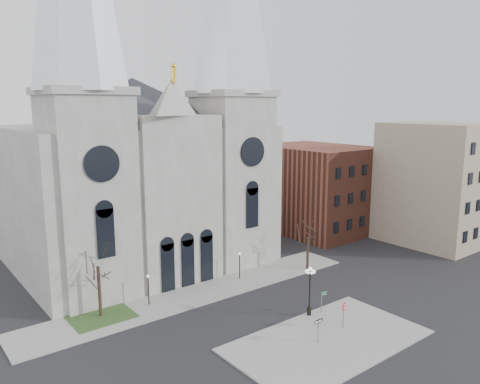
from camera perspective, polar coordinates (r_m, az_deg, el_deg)
ground at (r=45.43m, az=3.05°, el=-16.45°), size 160.00×160.00×0.00m
sidewalk_near at (r=44.18m, az=10.61°, el=-17.36°), size 18.00×10.00×0.14m
sidewalk_far at (r=53.39m, az=-4.91°, el=-12.11°), size 40.00×6.00×0.14m
grass_patch at (r=49.66m, az=-16.59°, el=-14.33°), size 6.00×5.00×0.18m
cathedral at (r=59.60m, az=-11.52°, el=8.31°), size 33.00×26.66×54.00m
bg_building_brick at (r=78.40m, az=9.08°, el=0.46°), size 14.00×18.00×14.00m
bg_building_tan at (r=75.15m, az=22.32°, el=0.90°), size 10.00×14.00×18.00m
tree_left at (r=47.65m, az=-16.95°, el=-8.31°), size 3.20×3.20×7.50m
tree_right at (r=59.61m, az=8.31°, el=-5.26°), size 3.20×3.20×6.00m
ped_lamp_left at (r=50.19m, az=-11.11°, el=-11.01°), size 0.32×0.32×3.26m
ped_lamp_right at (r=56.22m, az=-0.05°, el=-8.41°), size 0.32×0.32×3.26m
stop_sign at (r=45.62m, az=12.51°, el=-13.80°), size 0.93×0.19×2.62m
globe_lamp at (r=47.16m, az=8.51°, el=-11.13°), size 1.32×1.32×5.00m
one_way_sign at (r=42.92m, az=9.51°, el=-15.83°), size 0.99×0.10×2.25m
street_name_sign at (r=48.54m, az=9.98°, el=-12.86°), size 0.72×0.09×2.23m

